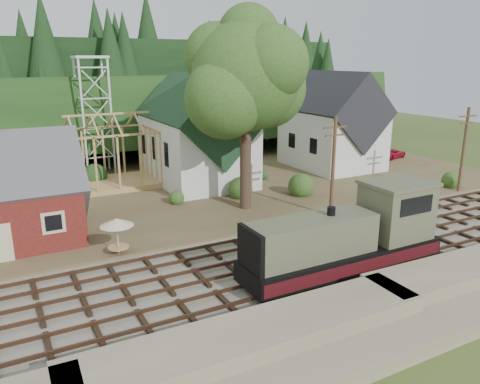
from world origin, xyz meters
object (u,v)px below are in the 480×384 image
car_red (392,153)px  car_blue (59,229)px  locomotive (350,238)px  patio_set (117,224)px

car_red → car_blue: bearing=89.1°
locomotive → patio_set: bearing=143.1°
car_blue → patio_set: (2.87, -4.58, 1.34)m
locomotive → car_blue: (-14.20, 13.08, -1.24)m
car_blue → car_red: size_ratio=0.91×
locomotive → car_red: (25.96, 22.17, -1.31)m
car_blue → patio_set: patio_set is taller
locomotive → car_red: bearing=40.5°
car_red → patio_set: 39.74m
car_blue → car_red: (40.16, 9.09, -0.06)m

